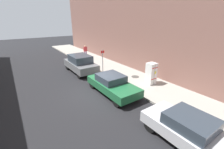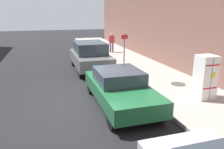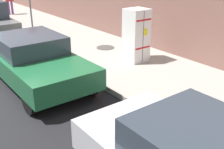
# 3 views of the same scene
# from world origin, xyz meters

# --- Properties ---
(ground_plane) EXTENTS (80.00, 80.00, 0.00)m
(ground_plane) POSITION_xyz_m (0.00, 0.00, 0.00)
(ground_plane) COLOR black
(sidewalk_slab) EXTENTS (3.62, 44.00, 0.14)m
(sidewalk_slab) POSITION_xyz_m (-3.89, 0.00, 0.07)
(sidewalk_slab) COLOR #9E998E
(sidewalk_slab) RESTS_ON ground
(building_facade_near) EXTENTS (1.84, 39.60, 9.24)m
(building_facade_near) POSITION_xyz_m (-6.62, 0.00, 4.62)
(building_facade_near) COLOR #7F564C
(building_facade_near) RESTS_ON ground
(discarded_refrigerator) EXTENTS (0.71, 0.68, 1.76)m
(discarded_refrigerator) POSITION_xyz_m (-4.17, 1.30, 1.02)
(discarded_refrigerator) COLOR white
(discarded_refrigerator) RESTS_ON sidewalk_slab
(manhole_cover) EXTENTS (0.70, 0.70, 0.02)m
(manhole_cover) POSITION_xyz_m (-4.22, -0.54, 0.15)
(manhole_cover) COLOR #47443F
(manhole_cover) RESTS_ON sidewalk_slab
(street_sign_post) EXTENTS (0.36, 0.07, 2.25)m
(street_sign_post) POSITION_xyz_m (-2.44, -3.38, 1.42)
(street_sign_post) COLOR slate
(street_sign_post) RESTS_ON sidewalk_slab
(pedestrian_walking_far) EXTENTS (0.48, 0.22, 1.65)m
(pedestrian_walking_far) POSITION_xyz_m (-3.75, -10.13, 1.09)
(pedestrian_walking_far) COLOR #7A3D7F
(pedestrian_walking_far) RESTS_ON sidewalk_slab
(parked_suv_gray) EXTENTS (1.99, 4.42, 1.77)m
(parked_suv_gray) POSITION_xyz_m (-0.80, -5.02, 0.92)
(parked_suv_gray) COLOR slate
(parked_suv_gray) RESTS_ON ground
(parked_sedan_green) EXTENTS (1.89, 4.44, 1.38)m
(parked_sedan_green) POSITION_xyz_m (-0.80, 0.64, 0.71)
(parked_sedan_green) COLOR #1E6038
(parked_sedan_green) RESTS_ON ground
(parked_sedan_silver) EXTENTS (1.82, 4.45, 1.38)m
(parked_sedan_silver) POSITION_xyz_m (-0.80, 6.62, 0.71)
(parked_sedan_silver) COLOR silver
(parked_sedan_silver) RESTS_ON ground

